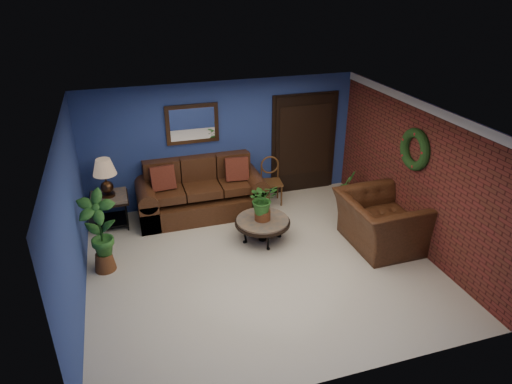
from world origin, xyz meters
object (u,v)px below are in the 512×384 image
object	(u,v)px
coffee_table	(262,222)
table_lamp	(105,173)
side_chair	(271,177)
end_table	(110,203)
sofa	(201,195)
armchair	(379,222)

from	to	relation	value
coffee_table	table_lamp	xyz separation A→B (m)	(-2.56, 1.34, 0.72)
side_chair	coffee_table	bearing A→B (deg)	-107.18
end_table	side_chair	bearing A→B (deg)	1.27
coffee_table	sofa	bearing A→B (deg)	121.10
table_lamp	side_chair	world-z (taller)	table_lamp
coffee_table	armchair	distance (m)	2.03
end_table	table_lamp	distance (m)	0.60
coffee_table	table_lamp	bearing A→B (deg)	152.38
coffee_table	end_table	bearing A→B (deg)	152.38
sofa	side_chair	distance (m)	1.48
side_chair	table_lamp	bearing A→B (deg)	-171.56
table_lamp	coffee_table	bearing A→B (deg)	-27.62
coffee_table	end_table	world-z (taller)	end_table
end_table	side_chair	world-z (taller)	side_chair
armchair	coffee_table	bearing A→B (deg)	68.22
sofa	coffee_table	distance (m)	1.61
coffee_table	side_chair	world-z (taller)	side_chair
sofa	end_table	world-z (taller)	sofa
coffee_table	table_lamp	world-z (taller)	table_lamp
end_table	side_chair	xyz separation A→B (m)	(3.19, 0.07, 0.06)
side_chair	armchair	size ratio (longest dim) A/B	0.69
end_table	armchair	xyz separation A→B (m)	(4.45, -2.07, -0.03)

